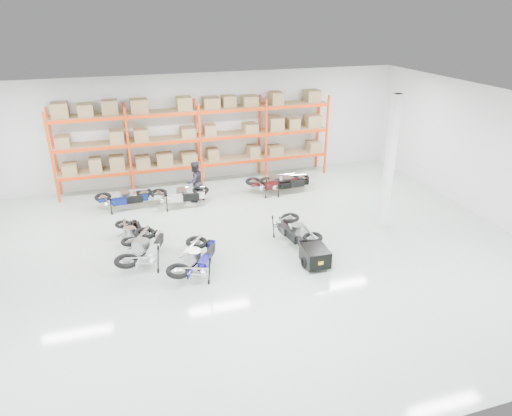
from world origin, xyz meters
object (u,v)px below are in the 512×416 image
object	(u,v)px
moto_blue_centre	(196,254)
person_back	(195,182)
trailer	(315,256)
moto_black_far_left	(132,229)
moto_back_b	(180,191)
moto_back_d	(274,179)
moto_silver_left	(144,244)
moto_touring_right	(295,226)
moto_back_c	(287,179)
moto_back_a	(124,195)

from	to	relation	value
moto_blue_centre	person_back	bearing A→B (deg)	-71.92
trailer	moto_black_far_left	bearing A→B (deg)	150.22
moto_blue_centre	person_back	xyz separation A→B (m)	(0.92, 5.14, 0.19)
moto_black_far_left	trailer	xyz separation A→B (m)	(4.93, -3.07, -0.13)
moto_back_b	moto_back_d	world-z (taller)	moto_back_d
moto_silver_left	moto_back_d	distance (m)	6.80
moto_silver_left	moto_touring_right	size ratio (longest dim) A/B	1.10
moto_touring_right	person_back	size ratio (longest dim) A/B	1.16
moto_black_far_left	moto_back_c	bearing A→B (deg)	-162.90
moto_touring_right	moto_silver_left	bearing A→B (deg)	172.87
trailer	moto_back_b	size ratio (longest dim) A/B	0.76
moto_back_a	moto_back_d	xyz separation A→B (m)	(5.85, -0.19, 0.03)
moto_back_c	moto_back_d	distance (m)	0.52
moto_silver_left	moto_back_c	distance (m)	7.17
moto_blue_centre	trailer	bearing A→B (deg)	-164.26
moto_silver_left	moto_touring_right	world-z (taller)	moto_silver_left
moto_blue_centre	moto_back_a	distance (m)	5.52
moto_back_b	moto_back_d	distance (m)	3.82
moto_back_d	person_back	bearing A→B (deg)	86.89
moto_touring_right	person_back	distance (m)	4.92
trailer	person_back	world-z (taller)	person_back
moto_blue_centre	moto_back_d	world-z (taller)	moto_blue_centre
moto_black_far_left	person_back	xyz separation A→B (m)	(2.53, 2.81, 0.31)
moto_back_a	moto_back_d	distance (m)	5.85
moto_touring_right	moto_back_a	xyz separation A→B (m)	(-5.06, 4.38, -0.01)
person_back	moto_back_c	bearing A→B (deg)	149.05
moto_back_a	moto_back_b	xyz separation A→B (m)	(2.03, -0.39, 0.03)
moto_touring_right	trailer	bearing A→B (deg)	-95.42
moto_black_far_left	moto_back_a	size ratio (longest dim) A/B	0.88
trailer	moto_back_d	world-z (taller)	moto_back_d
moto_silver_left	moto_back_d	xyz separation A→B (m)	(5.45, 4.06, -0.03)
trailer	moto_back_c	world-z (taller)	moto_back_c
moto_blue_centre	moto_silver_left	bearing A→B (deg)	-8.41
moto_back_d	moto_blue_centre	bearing A→B (deg)	139.34
moto_back_c	moto_back_d	bearing A→B (deg)	81.43
moto_black_far_left	moto_blue_centre	bearing A→B (deg)	118.81
moto_touring_right	moto_back_a	world-z (taller)	moto_touring_right
moto_back_c	trailer	bearing A→B (deg)	168.47
moto_blue_centre	moto_back_c	distance (m)	6.79
moto_back_c	moto_black_far_left	bearing A→B (deg)	114.20
moto_touring_right	person_back	xyz separation A→B (m)	(-2.40, 4.28, 0.23)
moto_silver_left	moto_blue_centre	bearing A→B (deg)	165.24
moto_touring_right	moto_back_a	bearing A→B (deg)	133.68
moto_blue_centre	person_back	size ratio (longest dim) A/B	1.24
moto_back_a	moto_back_b	distance (m)	2.07
trailer	moto_back_a	distance (m)	7.83
moto_blue_centre	person_back	distance (m)	5.23
moto_touring_right	moto_back_d	bearing A→B (deg)	73.95
moto_back_c	moto_back_a	bearing A→B (deg)	88.84
moto_black_far_left	moto_back_d	world-z (taller)	moto_back_d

